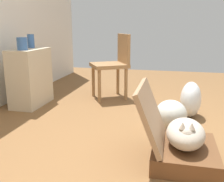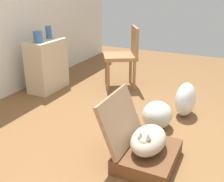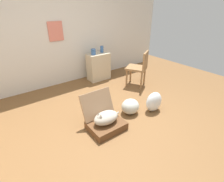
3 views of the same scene
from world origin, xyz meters
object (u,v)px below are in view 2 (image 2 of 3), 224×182
Objects in this scene: plastic_bag_white at (157,115)px; side_table at (47,65)px; vase_short at (49,32)px; chair at (125,54)px; cat at (148,140)px; plastic_bag_clear at (185,99)px; vase_tall at (38,37)px; suitcase_base at (148,156)px.

side_table reaches higher than plastic_bag_white.
chair is (0.42, -1.00, -0.31)m from vase_short.
cat is 1.07m from plastic_bag_clear.
vase_tall is (-0.15, -0.01, 0.43)m from side_table.
vase_short reaches higher than plastic_bag_white.
plastic_bag_white is 1.32m from chair.
chair is (0.57, 1.01, 0.30)m from plastic_bag_clear.
chair reaches higher than side_table.
suitcase_base is 2.17m from side_table.
side_table is (-0.00, 1.96, 0.16)m from plastic_bag_clear.
vase_tall is at bearing -174.79° from side_table.
plastic_bag_clear reaches higher than suitcase_base.
plastic_bag_clear is at bearing 29.76° from chair.
plastic_bag_white is at bearing 8.15° from chair.
chair is at bearing 29.28° from suitcase_base.
plastic_bag_white is 1.88m from vase_tall.
plastic_bag_white is (0.64, 0.11, -0.09)m from cat.
plastic_bag_clear is 2.04m from vase_tall.
suitcase_base is 0.80× the size of side_table.
plastic_bag_white is 2.04× the size of vase_short.
plastic_bag_clear is at bearing -5.13° from cat.
plastic_bag_clear is at bearing -85.66° from vase_tall.
side_table is 1.12m from chair.
cat is at bearing 176.68° from suitcase_base.
suitcase_base is at bearing 174.86° from plastic_bag_clear.
plastic_bag_white is 0.49× the size of side_table.
side_table is 0.47m from vase_short.
chair is (0.99, 0.80, 0.35)m from plastic_bag_white.
cat is at bearing -1.66° from chair.
side_table is at bearing 5.21° from vase_tall.
vase_tall reaches higher than side_table.
plastic_bag_white is at bearing -103.48° from side_table.
plastic_bag_clear is 1.20m from chair.
vase_tall is (0.27, 1.74, 0.65)m from plastic_bag_white.
cat is 0.66m from plastic_bag_white.
vase_short is 1.12m from chair.
vase_tall is 0.85× the size of vase_short.
plastic_bag_white reaches higher than suitcase_base.
chair is (1.63, 0.91, 0.43)m from suitcase_base.
side_table is at bearing -164.72° from vase_short.
suitcase_base is at bearing -116.20° from vase_tall.
cat is at bearing -122.42° from vase_short.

